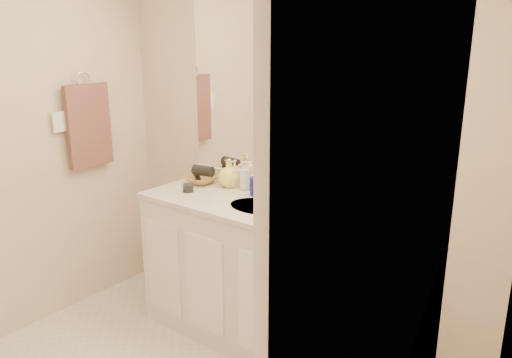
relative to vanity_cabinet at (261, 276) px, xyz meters
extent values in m
cube|color=beige|center=(0.00, 0.28, 0.77)|extent=(2.60, 0.02, 2.40)
cube|color=beige|center=(1.30, -1.02, 0.77)|extent=(0.02, 2.60, 2.40)
cube|color=silver|center=(0.00, 0.00, 0.00)|extent=(1.50, 0.55, 0.85)
cube|color=silver|center=(0.00, 0.00, 0.44)|extent=(1.52, 0.57, 0.03)
cube|color=white|center=(0.00, 0.26, 0.50)|extent=(1.52, 0.03, 0.08)
cylinder|color=beige|center=(0.00, -0.02, 0.44)|extent=(0.37, 0.37, 0.02)
cylinder|color=silver|center=(0.00, 0.16, 0.51)|extent=(0.02, 0.02, 0.11)
cube|color=white|center=(0.00, 0.27, 1.14)|extent=(1.48, 0.01, 1.20)
cylinder|color=#15148F|center=(-0.14, 0.14, 0.51)|extent=(0.10, 0.10, 0.11)
cylinder|color=beige|center=(0.15, 0.12, 0.50)|extent=(0.08, 0.08, 0.10)
cylinder|color=#FF4396|center=(0.16, 0.12, 0.60)|extent=(0.02, 0.04, 0.19)
cylinder|color=#0C799A|center=(0.34, 0.07, 0.55)|extent=(0.08, 0.08, 0.18)
cylinder|color=silver|center=(0.61, 0.11, 0.54)|extent=(0.08, 0.08, 0.17)
cube|color=silver|center=(0.41, -0.08, 0.46)|extent=(0.09, 0.07, 0.01)
cube|color=#73C630|center=(0.41, -0.08, 0.48)|extent=(0.09, 0.07, 0.03)
cube|color=yellow|center=(0.16, -0.20, 0.46)|extent=(0.13, 0.05, 0.01)
cylinder|color=black|center=(-0.52, -0.07, 0.48)|extent=(0.07, 0.07, 0.05)
imported|color=white|center=(-0.27, 0.18, 0.55)|extent=(0.09, 0.09, 0.19)
imported|color=beige|center=(-0.37, 0.20, 0.54)|extent=(0.09, 0.09, 0.18)
imported|color=#FAF761|center=(-0.39, 0.18, 0.55)|extent=(0.16, 0.16, 0.18)
imported|color=#A47F42|center=(-0.59, 0.12, 0.48)|extent=(0.22, 0.22, 0.05)
cylinder|color=black|center=(-0.57, 0.12, 0.54)|extent=(0.15, 0.09, 0.07)
torus|color=silver|center=(-1.27, -0.25, 1.12)|extent=(0.01, 0.11, 0.11)
cube|color=#4E2F29|center=(-1.25, -0.25, 0.82)|extent=(0.04, 0.32, 0.55)
cube|color=white|center=(-1.27, -0.45, 0.88)|extent=(0.01, 0.08, 0.13)
camera|label=1|loc=(1.63, -2.20, 1.40)|focal=35.00mm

